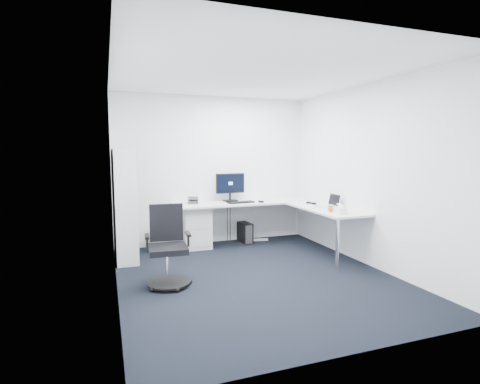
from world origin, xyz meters
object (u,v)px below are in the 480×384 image
object	(u,v)px
l_desk	(255,226)
bookshelf	(125,205)
task_chair	(168,247)
monitor	(230,187)
laptop	(325,200)

from	to	relation	value
l_desk	bookshelf	world-z (taller)	bookshelf
l_desk	task_chair	size ratio (longest dim) A/B	2.62
l_desk	monitor	xyz separation A→B (m)	(-0.28, 0.50, 0.66)
l_desk	task_chair	xyz separation A→B (m)	(-1.73, -1.35, 0.12)
task_chair	laptop	size ratio (longest dim) A/B	3.21
bookshelf	monitor	world-z (taller)	bookshelf
l_desk	bookshelf	distance (m)	2.23
l_desk	laptop	size ratio (longest dim) A/B	8.40
l_desk	task_chair	bearing A→B (deg)	-141.91
task_chair	monitor	bearing A→B (deg)	56.67
task_chair	laptop	xyz separation A→B (m)	(2.68, 0.64, 0.38)
l_desk	laptop	bearing A→B (deg)	-36.53
l_desk	bookshelf	bearing A→B (deg)	178.68
bookshelf	l_desk	bearing A→B (deg)	-1.32
l_desk	laptop	distance (m)	1.29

